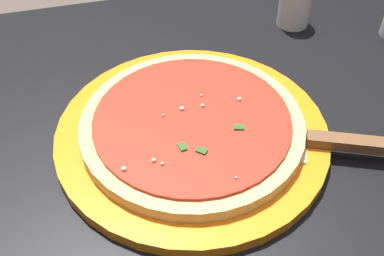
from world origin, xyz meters
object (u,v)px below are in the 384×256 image
at_px(pizza, 192,125).
at_px(cup_small_sauce, 294,7).
at_px(serving_plate, 192,135).
at_px(pizza_server, 327,142).

relative_size(pizza, cup_small_sauce, 4.61).
relative_size(serving_plate, cup_small_sauce, 5.68).
bearing_deg(serving_plate, pizza, 76.19).
xyz_separation_m(pizza, cup_small_sauce, (-0.22, -0.21, 0.00)).
distance_m(pizza, cup_small_sauce, 0.31).
bearing_deg(pizza_server, pizza, -22.91).
distance_m(serving_plate, pizza, 0.02).
xyz_separation_m(serving_plate, pizza, (0.00, 0.00, 0.02)).
xyz_separation_m(serving_plate, pizza_server, (-0.15, 0.06, 0.01)).
height_order(serving_plate, pizza, pizza).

